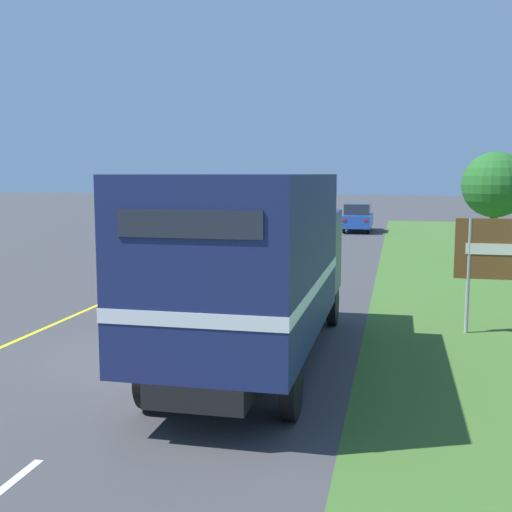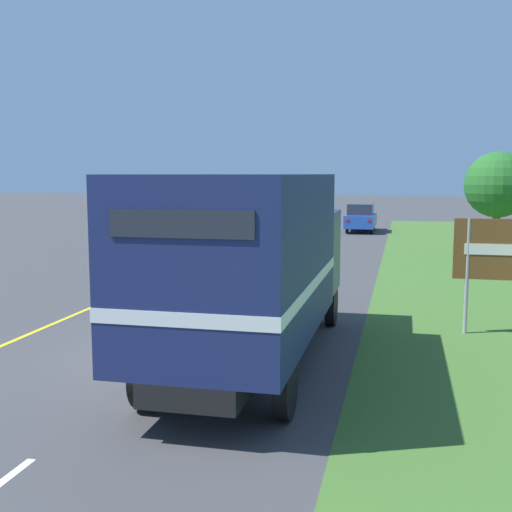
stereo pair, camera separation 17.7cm
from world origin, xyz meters
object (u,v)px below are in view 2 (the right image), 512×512
object	(u,v)px
lead_car_blue_ahead	(361,217)
roadside_tree_mid	(498,185)
highway_sign	(505,253)
lead_car_white	(240,240)
horse_trailer_truck	(251,261)

from	to	relation	value
lead_car_blue_ahead	roadside_tree_mid	xyz separation A→B (m)	(6.59, -11.29, 2.23)
roadside_tree_mid	highway_sign	bearing A→B (deg)	-96.79
lead_car_white	highway_sign	distance (m)	13.27
horse_trailer_truck	roadside_tree_mid	bearing A→B (deg)	69.73
highway_sign	lead_car_blue_ahead	bearing A→B (deg)	100.64
horse_trailer_truck	lead_car_blue_ahead	world-z (taller)	horse_trailer_truck
lead_car_white	roadside_tree_mid	bearing A→B (deg)	23.59
lead_car_blue_ahead	roadside_tree_mid	distance (m)	13.26
lead_car_blue_ahead	highway_sign	world-z (taller)	highway_sign
horse_trailer_truck	lead_car_blue_ahead	distance (m)	29.46
horse_trailer_truck	highway_sign	distance (m)	6.13
lead_car_white	lead_car_blue_ahead	size ratio (longest dim) A/B	0.86
lead_car_blue_ahead	lead_car_white	bearing A→B (deg)	-103.52
lead_car_blue_ahead	horse_trailer_truck	bearing A→B (deg)	-90.23
highway_sign	lead_car_white	bearing A→B (deg)	130.85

